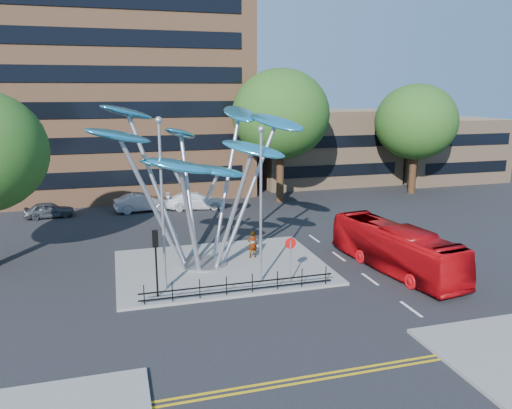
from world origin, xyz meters
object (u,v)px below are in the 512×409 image
object	(u,v)px
street_lamp_right	(261,191)
parked_car_mid	(143,202)
tree_far	(416,122)
red_bus	(395,248)
pedestrian	(252,244)
parked_car_right	(195,201)
tree_right	(281,114)
traffic_light_island	(156,249)
leaf_sculpture	(199,150)
no_entry_sign_island	(290,252)
street_lamp_left	(162,190)
parked_car_left	(49,210)

from	to	relation	value
street_lamp_right	parked_car_mid	world-z (taller)	street_lamp_right
tree_far	red_bus	bearing A→B (deg)	-125.19
pedestrian	parked_car_right	size ratio (longest dim) A/B	0.34
tree_right	traffic_light_island	distance (m)	24.06
leaf_sculpture	no_entry_sign_island	bearing A→B (deg)	-45.67
street_lamp_left	street_lamp_right	size ratio (longest dim) A/B	1.06
parked_car_left	parked_car_mid	bearing A→B (deg)	-94.22
tree_right	tree_far	world-z (taller)	tree_right
tree_right	street_lamp_right	xyz separation A→B (m)	(-7.50, -19.00, -2.94)
parked_car_mid	parked_car_right	bearing A→B (deg)	-101.82
traffic_light_island	no_entry_sign_island	bearing A→B (deg)	0.13
parked_car_mid	tree_right	bearing A→B (deg)	-96.30
no_entry_sign_island	parked_car_right	size ratio (longest dim) A/B	0.49
traffic_light_island	pedestrian	bearing A→B (deg)	35.73
parked_car_mid	tree_far	bearing A→B (deg)	-97.29
street_lamp_right	traffic_light_island	distance (m)	6.05
street_lamp_left	parked_car_mid	xyz separation A→B (m)	(-0.06, 18.08, -4.57)
tree_far	pedestrian	bearing A→B (deg)	-144.13
leaf_sculpture	pedestrian	distance (m)	6.70
tree_far	pedestrian	distance (m)	26.46
red_bus	pedestrian	bearing A→B (deg)	142.86
traffic_light_island	parked_car_left	world-z (taller)	traffic_light_island
red_bus	parked_car_right	world-z (taller)	red_bus
tree_far	traffic_light_island	world-z (taller)	tree_far
traffic_light_island	red_bus	xyz separation A→B (m)	(13.50, 0.35, -1.27)
tree_far	street_lamp_left	distance (m)	32.37
street_lamp_left	tree_right	bearing A→B (deg)	55.95
no_entry_sign_island	parked_car_left	world-z (taller)	no_entry_sign_island
traffic_light_island	parked_car_mid	world-z (taller)	traffic_light_island
red_bus	parked_car_right	bearing A→B (deg)	106.62
parked_car_mid	street_lamp_right	bearing A→B (deg)	-172.96
tree_right	street_lamp_left	size ratio (longest dim) A/B	1.38
leaf_sculpture	traffic_light_island	bearing A→B (deg)	-125.04
no_entry_sign_island	parked_car_left	distance (m)	23.60
leaf_sculpture	parked_car_left	bearing A→B (deg)	123.99
leaf_sculpture	parked_car_right	xyz separation A→B (m)	(2.01, 14.62, -6.14)
tree_far	parked_car_mid	size ratio (longest dim) A/B	2.28
red_bus	parked_car_right	size ratio (longest dim) A/B	1.92
street_lamp_right	red_bus	size ratio (longest dim) A/B	0.86
street_lamp_right	red_bus	world-z (taller)	street_lamp_right
parked_car_left	parked_car_right	size ratio (longest dim) A/B	0.76
street_lamp_right	parked_car_left	xyz separation A→B (m)	(-12.53, 18.45, -4.44)
no_entry_sign_island	parked_car_mid	distance (m)	20.19
leaf_sculpture	parked_car_right	distance (m)	15.98
parked_car_mid	leaf_sculpture	bearing A→B (deg)	-178.70
parked_car_left	red_bus	bearing A→B (deg)	-137.39
parked_car_right	red_bus	bearing A→B (deg)	-150.87
red_bus	parked_car_left	world-z (taller)	red_bus
tree_far	parked_car_right	xyz separation A→B (m)	(-22.06, -0.70, -6.38)
pedestrian	street_lamp_left	bearing A→B (deg)	26.68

